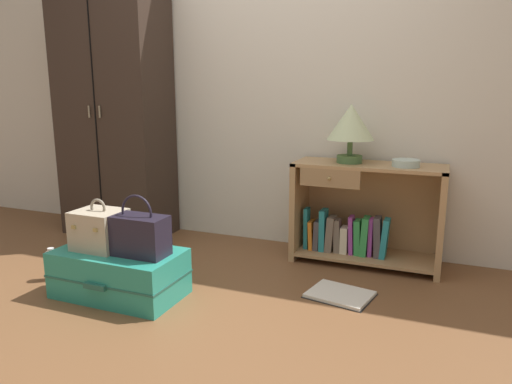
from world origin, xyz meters
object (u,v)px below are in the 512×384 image
object	(u,v)px
bookshelf	(362,216)
bowl	(406,163)
wardrobe	(114,110)
table_lamp	(351,124)
suitcase_large	(120,273)
bottle	(52,265)
train_case	(100,229)
open_book_on_floor	(340,295)
handbag	(138,234)

from	to	relation	value
bookshelf	bowl	xyz separation A→B (m)	(0.27, -0.04, 0.39)
wardrobe	table_lamp	xyz separation A→B (m)	(1.90, 0.03, -0.06)
bookshelf	suitcase_large	bearing A→B (deg)	-137.72
bookshelf	bottle	distance (m)	2.05
suitcase_large	wardrobe	bearing A→B (deg)	127.28
suitcase_large	train_case	bearing A→B (deg)	-179.78
wardrobe	table_lamp	size ratio (longest dim) A/B	5.18
train_case	bookshelf	bearing A→B (deg)	39.54
bowl	open_book_on_floor	xyz separation A→B (m)	(-0.27, -0.58, -0.71)
handbag	bottle	xyz separation A→B (m)	(-0.69, 0.04, -0.29)
bowl	train_case	xyz separation A→B (m)	(-1.59, -1.05, -0.33)
wardrobe	bottle	bearing A→B (deg)	-75.82
bowl	handbag	distance (m)	1.72
wardrobe	suitcase_large	distance (m)	1.59
bowl	open_book_on_floor	size ratio (longest dim) A/B	0.43
suitcase_large	train_case	world-z (taller)	train_case
suitcase_large	open_book_on_floor	size ratio (longest dim) A/B	1.80
table_lamp	suitcase_large	size ratio (longest dim) A/B	0.53
bowl	handbag	size ratio (longest dim) A/B	0.51
bowl	handbag	xyz separation A→B (m)	(-1.32, -1.06, -0.33)
bookshelf	handbag	size ratio (longest dim) A/B	2.88
table_lamp	train_case	bearing A→B (deg)	-138.60
bookshelf	bowl	bearing A→B (deg)	-8.83
suitcase_large	handbag	xyz separation A→B (m)	(0.15, -0.01, 0.25)
wardrobe	open_book_on_floor	xyz separation A→B (m)	(1.99, -0.58, -1.00)
open_book_on_floor	table_lamp	bearing A→B (deg)	98.88
bowl	open_book_on_floor	distance (m)	0.96
wardrobe	bowl	distance (m)	2.29
wardrobe	suitcase_large	xyz separation A→B (m)	(0.80, -1.05, -0.88)
table_lamp	train_case	xyz separation A→B (m)	(-1.22, -1.08, -0.56)
wardrobe	train_case	distance (m)	1.40
table_lamp	open_book_on_floor	distance (m)	1.13
suitcase_large	bottle	bearing A→B (deg)	177.21
table_lamp	train_case	distance (m)	1.72
bowl	train_case	bearing A→B (deg)	-146.57
wardrobe	bottle	world-z (taller)	wardrobe
bowl	open_book_on_floor	world-z (taller)	bowl
handbag	bottle	size ratio (longest dim) A/B	1.65
suitcase_large	handbag	distance (m)	0.30
train_case	wardrobe	bearing A→B (deg)	122.80
train_case	open_book_on_floor	distance (m)	1.45
bookshelf	open_book_on_floor	world-z (taller)	bookshelf
bowl	bookshelf	bearing A→B (deg)	171.17
train_case	bottle	size ratio (longest dim) A/B	1.42
table_lamp	bottle	world-z (taller)	table_lamp
wardrobe	handbag	size ratio (longest dim) A/B	5.86
open_book_on_floor	bowl	bearing A→B (deg)	64.81
bowl	train_case	size ratio (longest dim) A/B	0.59
suitcase_large	handbag	world-z (taller)	handbag
wardrobe	bowl	world-z (taller)	wardrobe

